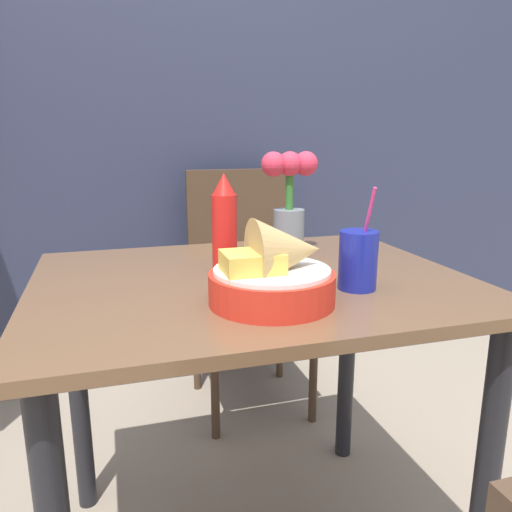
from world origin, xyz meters
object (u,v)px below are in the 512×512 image
Objects in this scene: ketchup_bottle at (224,225)px; chair_far_window at (244,267)px; food_basket at (276,273)px; drink_cup at (358,262)px; flower_vase at (289,198)px.

chair_far_window is at bearing 71.54° from ketchup_bottle.
drink_cup is (0.18, 0.04, -0.00)m from food_basket.
food_basket is 0.19m from drink_cup.
food_basket is at bearing -101.86° from chair_far_window.
ketchup_bottle reaches higher than food_basket.
flower_vase is at bearing 93.96° from drink_cup.
food_basket is at bearing -169.01° from drink_cup.
flower_vase is at bearing 32.82° from ketchup_bottle.
flower_vase reaches higher than chair_far_window.
drink_cup is at bearing -86.04° from flower_vase.
ketchup_bottle is 0.85× the size of flower_vase.
ketchup_bottle reaches higher than chair_far_window.
chair_far_window is 0.69m from flower_vase.
chair_far_window is 3.43× the size of flower_vase.
ketchup_bottle is at bearing 137.66° from drink_cup.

